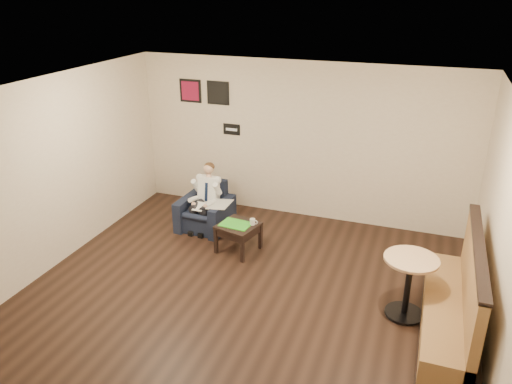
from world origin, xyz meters
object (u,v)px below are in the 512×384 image
(armchair, at_px, (205,207))
(seated_man, at_px, (202,201))
(green_folder, at_px, (236,224))
(coffee_mug, at_px, (252,222))
(smartphone, at_px, (247,221))
(cafe_table, at_px, (408,287))
(side_table, at_px, (238,238))
(banquette, at_px, (451,288))

(armchair, xyz_separation_m, seated_man, (-0.00, -0.10, 0.15))
(armchair, bearing_deg, green_folder, -32.92)
(coffee_mug, height_order, smartphone, coffee_mug)
(cafe_table, bearing_deg, seated_man, 159.81)
(seated_man, relative_size, cafe_table, 1.30)
(side_table, height_order, banquette, banquette)
(armchair, height_order, coffee_mug, armchair)
(seated_man, distance_m, coffee_mug, 1.12)
(seated_man, bearing_deg, cafe_table, -17.68)
(coffee_mug, xyz_separation_m, cafe_table, (2.43, -0.90, -0.10))
(side_table, height_order, green_folder, green_folder)
(armchair, distance_m, banquette, 4.26)
(banquette, bearing_deg, smartphone, 159.78)
(smartphone, xyz_separation_m, banquette, (3.03, -1.12, 0.13))
(seated_man, distance_m, cafe_table, 3.72)
(seated_man, xyz_separation_m, smartphone, (0.94, -0.31, -0.07))
(green_folder, relative_size, banquette, 0.20)
(seated_man, xyz_separation_m, coffee_mug, (1.06, -0.38, -0.03))
(cafe_table, bearing_deg, green_folder, 163.12)
(banquette, height_order, cafe_table, banquette)
(smartphone, bearing_deg, cafe_table, 3.01)
(green_folder, distance_m, banquette, 3.30)
(armchair, distance_m, coffee_mug, 1.17)
(seated_man, bearing_deg, coffee_mug, -17.30)
(coffee_mug, bearing_deg, banquette, -19.73)
(green_folder, bearing_deg, side_table, 19.78)
(side_table, xyz_separation_m, coffee_mug, (0.21, 0.08, 0.28))
(seated_man, xyz_separation_m, side_table, (0.85, -0.46, -0.31))
(coffee_mug, bearing_deg, armchair, 155.27)
(banquette, bearing_deg, cafe_table, 163.47)
(coffee_mug, height_order, cafe_table, cafe_table)
(coffee_mug, relative_size, smartphone, 0.68)
(seated_man, distance_m, banquette, 4.22)
(green_folder, height_order, coffee_mug, coffee_mug)
(cafe_table, bearing_deg, banquette, -16.53)
(green_folder, xyz_separation_m, smartphone, (0.13, 0.16, -0.00))
(cafe_table, bearing_deg, side_table, 162.65)
(smartphone, distance_m, banquette, 3.24)
(coffee_mug, bearing_deg, seated_man, 160.18)
(armchair, height_order, smartphone, armchair)
(side_table, bearing_deg, green_folder, -160.22)
(banquette, bearing_deg, armchair, 158.91)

